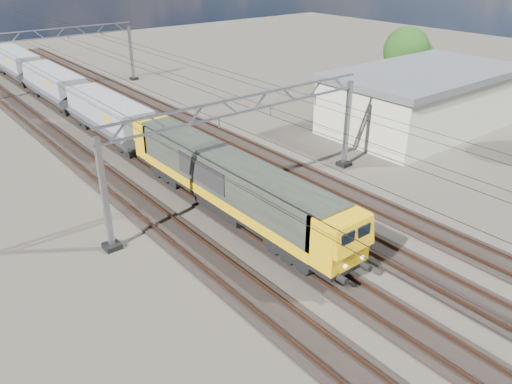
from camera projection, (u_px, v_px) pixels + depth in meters
ground at (286, 224)px, 30.48m from camera, size 160.00×160.00×0.00m
track_outer_west at (204, 257)px, 27.08m from camera, size 2.60×140.00×0.30m
track_loco at (261, 233)px, 29.32m from camera, size 2.60×140.00×0.30m
track_inner_east at (310, 213)px, 31.56m from camera, size 2.60×140.00×0.30m
track_outer_east at (352, 195)px, 33.80m from camera, size 2.60×140.00×0.30m
catenary_gantry_mid at (246, 146)px, 31.57m from camera, size 19.90×0.90×7.11m
catenary_gantry_far at (54, 58)px, 56.86m from camera, size 19.90×0.90×7.11m
overhead_wires at (210, 103)px, 33.57m from camera, size 12.03×140.00×0.53m
locomotive at (228, 181)px, 30.58m from camera, size 2.76×21.10×3.62m
hopper_wagon_lead at (109, 115)px, 43.05m from camera, size 3.38×13.00×3.25m
hopper_wagon_mid at (53, 83)px, 53.02m from camera, size 3.38×13.00×3.25m
hopper_wagon_third at (16, 62)px, 63.00m from camera, size 3.38×13.00×3.25m
industrial_shed at (422, 99)px, 45.81m from camera, size 18.60×10.60×5.40m
tree_far at (410, 52)px, 55.01m from camera, size 5.54×5.14×7.59m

